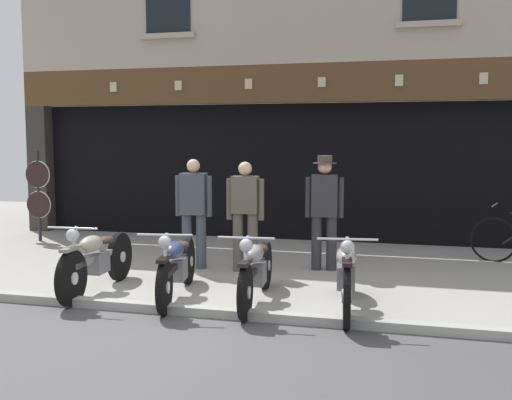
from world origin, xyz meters
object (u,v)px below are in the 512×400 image
(motorcycle_center_left, at_px, (177,265))
(advert_board_near, at_px, (375,143))
(salesman_right, at_px, (324,207))
(motorcycle_left, at_px, (97,259))
(motorcycle_center_right, at_px, (346,273))
(advert_board_far, at_px, (443,145))
(shopkeeper_center, at_px, (245,211))
(tyre_sign_pole, at_px, (38,191))
(salesman_left, at_px, (194,208))
(motorcycle_center, at_px, (256,269))

(motorcycle_center_left, height_order, advert_board_near, advert_board_near)
(salesman_right, bearing_deg, motorcycle_left, 31.47)
(motorcycle_center_right, height_order, advert_board_far, advert_board_far)
(motorcycle_center_left, relative_size, shopkeeper_center, 1.26)
(motorcycle_center_right, xyz_separation_m, advert_board_near, (-0.01, 4.71, 1.42))
(tyre_sign_pole, bearing_deg, motorcycle_center_right, -27.82)
(tyre_sign_pole, bearing_deg, salesman_right, -11.83)
(motorcycle_center_right, relative_size, salesman_left, 1.23)
(advert_board_near, bearing_deg, motorcycle_center, -102.68)
(motorcycle_left, height_order, motorcycle_center_right, motorcycle_center_right)
(motorcycle_center, distance_m, salesman_left, 2.21)
(motorcycle_center_left, height_order, salesman_left, salesman_left)
(salesman_right, height_order, tyre_sign_pole, tyre_sign_pole)
(advert_board_near, bearing_deg, motorcycle_center_left, -113.53)
(shopkeeper_center, height_order, salesman_right, salesman_right)
(shopkeeper_center, distance_m, advert_board_far, 4.26)
(salesman_right, relative_size, advert_board_far, 1.81)
(advert_board_far, bearing_deg, motorcycle_center_right, -104.27)
(motorcycle_center, relative_size, salesman_right, 1.19)
(advert_board_near, bearing_deg, motorcycle_center_right, -89.91)
(motorcycle_center_right, height_order, advert_board_near, advert_board_near)
(motorcycle_center_left, distance_m, salesman_right, 2.59)
(motorcycle_center, relative_size, salesman_left, 1.23)
(advert_board_near, bearing_deg, advert_board_far, -0.00)
(salesman_left, bearing_deg, salesman_right, -173.36)
(motorcycle_center_left, height_order, motorcycle_center_right, motorcycle_center_right)
(motorcycle_center, height_order, motorcycle_center_right, motorcycle_center_right)
(advert_board_far, bearing_deg, motorcycle_center, -115.79)
(motorcycle_center_right, relative_size, advert_board_near, 2.12)
(motorcycle_left, distance_m, motorcycle_center_right, 3.13)
(motorcycle_center, bearing_deg, motorcycle_center_right, 172.91)
(shopkeeper_center, distance_m, salesman_right, 1.17)
(advert_board_far, bearing_deg, shopkeeper_center, -133.27)
(salesman_left, relative_size, advert_board_far, 1.75)
(shopkeeper_center, relative_size, tyre_sign_pole, 0.94)
(motorcycle_left, relative_size, motorcycle_center, 0.98)
(motorcycle_center_right, relative_size, advert_board_far, 2.15)
(salesman_right, bearing_deg, shopkeeper_center, 12.36)
(salesman_left, distance_m, advert_board_far, 4.83)
(motorcycle_left, distance_m, motorcycle_center_left, 1.08)
(advert_board_far, bearing_deg, tyre_sign_pole, -168.71)
(advert_board_far, bearing_deg, advert_board_near, 180.00)
(salesman_left, height_order, advert_board_far, advert_board_far)
(motorcycle_center_left, xyz_separation_m, tyre_sign_pole, (-4.10, 3.22, 0.55))
(motorcycle_center_right, xyz_separation_m, salesman_left, (-2.45, 1.69, 0.47))
(motorcycle_center_left, height_order, shopkeeper_center, shopkeeper_center)
(shopkeeper_center, xyz_separation_m, tyre_sign_pole, (-4.50, 1.56, 0.07))
(motorcycle_left, relative_size, motorcycle_center_left, 0.98)
(advert_board_far, bearing_deg, salesman_left, -140.34)
(salesman_left, bearing_deg, motorcycle_center_left, 98.66)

